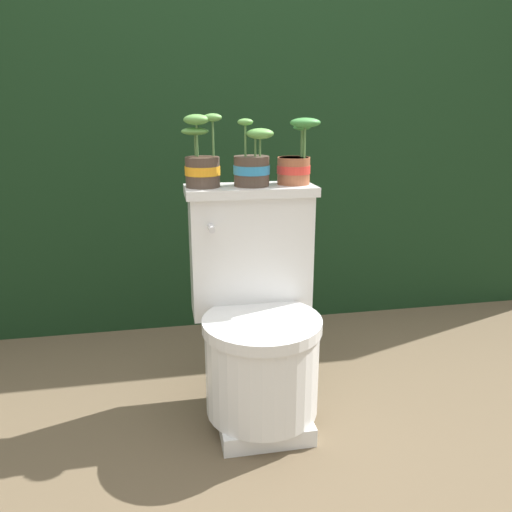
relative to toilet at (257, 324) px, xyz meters
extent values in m
plane|color=brown|center=(0.10, -0.12, -0.33)|extent=(12.00, 12.00, 0.00)
cube|color=black|center=(0.10, 1.25, 0.46)|extent=(3.47, 1.00, 1.59)
cube|color=silver|center=(0.00, -0.08, -0.30)|extent=(0.29, 0.30, 0.06)
cylinder|color=silver|center=(0.00, -0.08, -0.13)|extent=(0.36, 0.36, 0.28)
cylinder|color=silver|center=(0.00, -0.08, 0.03)|extent=(0.38, 0.38, 0.04)
cube|color=silver|center=(0.00, 0.13, 0.20)|extent=(0.41, 0.16, 0.41)
cube|color=silver|center=(0.00, 0.13, 0.42)|extent=(0.43, 0.18, 0.03)
cylinder|color=silver|center=(-0.14, 0.02, 0.32)|extent=(0.02, 0.05, 0.02)
cylinder|color=#47382D|center=(-0.15, 0.13, 0.48)|extent=(0.11, 0.11, 0.10)
cylinder|color=orange|center=(-0.15, 0.13, 0.49)|extent=(0.11, 0.11, 0.03)
cylinder|color=#332319|center=(-0.15, 0.13, 0.53)|extent=(0.10, 0.10, 0.01)
cylinder|color=#4C753D|center=(-0.17, 0.15, 0.58)|extent=(0.01, 0.01, 0.10)
ellipsoid|color=#569342|center=(-0.17, 0.15, 0.65)|extent=(0.08, 0.06, 0.03)
cylinder|color=#4C753D|center=(-0.12, 0.15, 0.59)|extent=(0.01, 0.01, 0.11)
ellipsoid|color=#569342|center=(-0.12, 0.15, 0.65)|extent=(0.06, 0.04, 0.03)
cylinder|color=#4C753D|center=(-0.17, 0.17, 0.57)|extent=(0.01, 0.01, 0.07)
ellipsoid|color=#569342|center=(-0.17, 0.17, 0.61)|extent=(0.09, 0.06, 0.02)
cylinder|color=#47382D|center=(0.00, 0.13, 0.48)|extent=(0.12, 0.12, 0.10)
cylinder|color=#2D84BC|center=(0.00, 0.13, 0.49)|extent=(0.12, 0.12, 0.03)
cylinder|color=#332319|center=(0.00, 0.13, 0.53)|extent=(0.11, 0.11, 0.01)
cylinder|color=#4C753D|center=(0.02, 0.12, 0.57)|extent=(0.01, 0.01, 0.07)
ellipsoid|color=#569342|center=(0.02, 0.12, 0.61)|extent=(0.05, 0.04, 0.02)
cylinder|color=#4C753D|center=(-0.02, 0.12, 0.58)|extent=(0.01, 0.01, 0.10)
ellipsoid|color=#569342|center=(-0.02, 0.12, 0.64)|extent=(0.05, 0.04, 0.02)
cylinder|color=#4C753D|center=(0.03, 0.12, 0.56)|extent=(0.01, 0.01, 0.06)
ellipsoid|color=#569342|center=(0.03, 0.12, 0.60)|extent=(0.09, 0.06, 0.03)
cylinder|color=#9E5638|center=(0.15, 0.14, 0.48)|extent=(0.11, 0.11, 0.09)
cylinder|color=red|center=(0.15, 0.14, 0.48)|extent=(0.11, 0.11, 0.03)
cylinder|color=#332319|center=(0.15, 0.14, 0.52)|extent=(0.10, 0.10, 0.01)
cylinder|color=#4C753D|center=(0.17, 0.10, 0.58)|extent=(0.01, 0.01, 0.10)
ellipsoid|color=#387F38|center=(0.17, 0.10, 0.64)|extent=(0.10, 0.07, 0.03)
cylinder|color=#4C753D|center=(0.18, 0.14, 0.57)|extent=(0.01, 0.01, 0.09)
ellipsoid|color=#387F38|center=(0.18, 0.14, 0.63)|extent=(0.06, 0.04, 0.02)
cylinder|color=#4C753D|center=(0.17, 0.14, 0.57)|extent=(0.01, 0.01, 0.09)
ellipsoid|color=#387F38|center=(0.17, 0.14, 0.62)|extent=(0.06, 0.04, 0.02)
camera|label=1|loc=(-0.28, -1.48, 0.69)|focal=35.00mm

